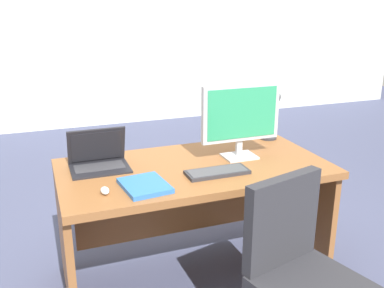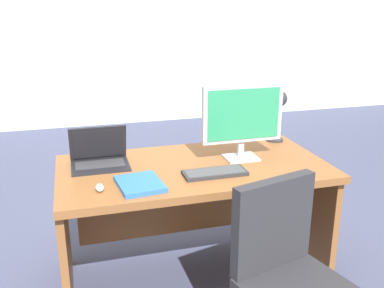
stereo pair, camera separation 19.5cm
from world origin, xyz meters
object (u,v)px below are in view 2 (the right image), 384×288
desk (192,194)px  book (140,184)px  mouse (100,188)px  monitor (243,117)px  desk_lamp (278,105)px  keyboard (215,173)px  laptop (99,153)px

desk → book: size_ratio=5.37×
mouse → book: mouse is taller
monitor → book: 0.76m
desk → desk_lamp: size_ratio=4.40×
book → monitor: bearing=20.4°
keyboard → book: size_ratio=1.22×
monitor → desk_lamp: size_ratio=1.39×
laptop → book: size_ratio=1.13×
laptop → book: 0.43m
keyboard → mouse: (-0.63, -0.05, 0.01)m
mouse → desk_lamp: bearing=22.3°
desk → keyboard: bearing=-71.3°
laptop → desk_lamp: desk_lamp is taller
keyboard → mouse: mouse is taller
desk → desk_lamp: 0.85m
book → keyboard: bearing=6.0°
laptop → book: laptop is taller
monitor → desk_lamp: bearing=35.4°
mouse → desk_lamp: desk_lamp is taller
mouse → desk_lamp: (1.24, 0.51, 0.24)m
laptop → monitor: bearing=-9.4°
keyboard → mouse: bearing=-175.8°
desk → monitor: (0.31, -0.01, 0.47)m
desk_lamp → book: (-1.03, -0.51, -0.24)m
mouse → monitor: bearing=16.0°
keyboard → book: (-0.43, -0.04, 0.00)m
desk → book: (-0.36, -0.26, 0.21)m
desk → mouse: 0.66m
mouse → book: 0.21m
laptop → mouse: bearing=-94.3°
desk → keyboard: size_ratio=4.42×
desk → book: 0.49m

